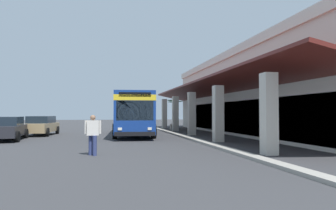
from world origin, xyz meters
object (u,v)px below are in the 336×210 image
Objects in this scene: parked_sedan_tan at (41,125)px; potted_palm at (174,121)px; pedestrian at (93,133)px; parked_sedan_charcoal at (6,128)px; transit_bus at (133,111)px.

potted_palm is at bearing 115.30° from parked_sedan_tan.
parked_sedan_tan is 13.18m from pedestrian.
parked_sedan_charcoal is at bearing -52.41° from potted_palm.
parked_sedan_tan is 1.47× the size of potted_palm.
pedestrian is at bearing -22.13° from potted_palm.
parked_sedan_charcoal is 16.29m from potted_palm.
parked_sedan_charcoal is (3.38, -8.18, -1.10)m from transit_bus.
parked_sedan_charcoal is 4.52m from parked_sedan_tan.
parked_sedan_charcoal is 2.81× the size of pedestrian.
pedestrian is (8.03, 5.60, 0.15)m from parked_sedan_charcoal.
parked_sedan_tan is at bearing -160.24° from pedestrian.
transit_bus is 7.03× the size of pedestrian.
parked_sedan_charcoal is at bearing -14.68° from parked_sedan_tan.
parked_sedan_charcoal is 1.47× the size of potted_palm.
transit_bus is at bearing 112.42° from parked_sedan_charcoal.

